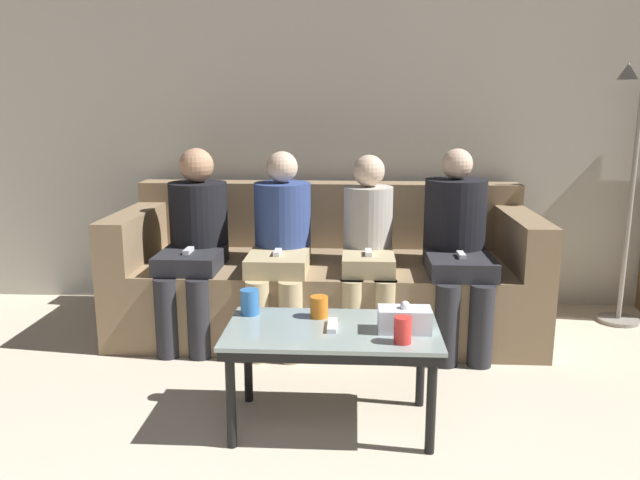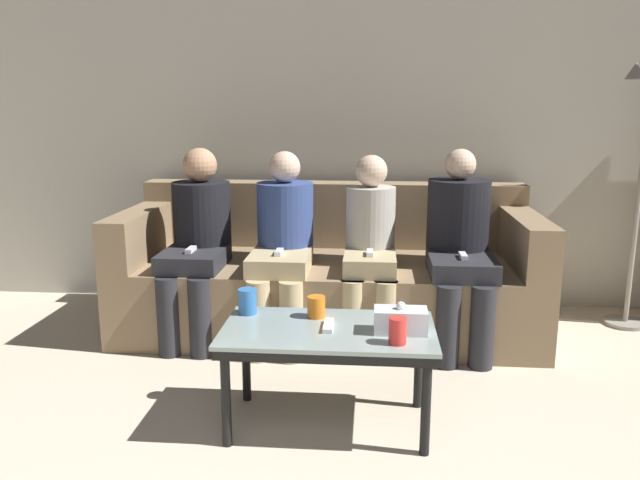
# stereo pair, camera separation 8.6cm
# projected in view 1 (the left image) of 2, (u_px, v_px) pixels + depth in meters

# --- Properties ---
(wall_back) EXTENTS (12.00, 0.06, 2.60)m
(wall_back) POSITION_uv_depth(u_px,v_px,m) (330.00, 116.00, 4.23)
(wall_back) COLOR #B7B2A3
(wall_back) RESTS_ON ground_plane
(couch) EXTENTS (2.49, 0.99, 0.87)m
(couch) POSITION_uv_depth(u_px,v_px,m) (326.00, 278.00, 3.89)
(couch) COLOR #897051
(couch) RESTS_ON ground_plane
(coffee_table) EXTENTS (0.90, 0.51, 0.45)m
(coffee_table) POSITION_uv_depth(u_px,v_px,m) (332.00, 338.00, 2.66)
(coffee_table) COLOR #8C9E99
(coffee_table) RESTS_ON ground_plane
(cup_near_left) EXTENTS (0.07, 0.07, 0.11)m
(cup_near_left) POSITION_uv_depth(u_px,v_px,m) (403.00, 330.00, 2.47)
(cup_near_left) COLOR red
(cup_near_left) RESTS_ON coffee_table
(cup_near_right) EXTENTS (0.08, 0.08, 0.10)m
(cup_near_right) POSITION_uv_depth(u_px,v_px,m) (319.00, 307.00, 2.77)
(cup_near_right) COLOR orange
(cup_near_right) RESTS_ON coffee_table
(cup_far_center) EXTENTS (0.08, 0.08, 0.12)m
(cup_far_center) POSITION_uv_depth(u_px,v_px,m) (250.00, 302.00, 2.80)
(cup_far_center) COLOR #3372BF
(cup_far_center) RESTS_ON coffee_table
(tissue_box) EXTENTS (0.22, 0.12, 0.13)m
(tissue_box) POSITION_uv_depth(u_px,v_px,m) (404.00, 319.00, 2.60)
(tissue_box) COLOR silver
(tissue_box) RESTS_ON coffee_table
(game_remote) EXTENTS (0.04, 0.15, 0.02)m
(game_remote) POSITION_uv_depth(u_px,v_px,m) (332.00, 325.00, 2.64)
(game_remote) COLOR white
(game_remote) RESTS_ON coffee_table
(standing_lamp) EXTENTS (0.31, 0.26, 1.83)m
(standing_lamp) POSITION_uv_depth(u_px,v_px,m) (639.00, 146.00, 3.80)
(standing_lamp) COLOR gray
(standing_lamp) RESTS_ON ground_plane
(seated_person_left_end) EXTENTS (0.35, 0.67, 1.13)m
(seated_person_left_end) POSITION_uv_depth(u_px,v_px,m) (195.00, 237.00, 3.67)
(seated_person_left_end) COLOR #28282D
(seated_person_left_end) RESTS_ON ground_plane
(seated_person_mid_left) EXTENTS (0.34, 0.68, 1.11)m
(seated_person_mid_left) POSITION_uv_depth(u_px,v_px,m) (281.00, 241.00, 3.63)
(seated_person_mid_left) COLOR tan
(seated_person_mid_left) RESTS_ON ground_plane
(seated_person_mid_right) EXTENTS (0.31, 0.62, 1.09)m
(seated_person_mid_right) POSITION_uv_depth(u_px,v_px,m) (368.00, 245.00, 3.60)
(seated_person_mid_right) COLOR tan
(seated_person_mid_right) RESTS_ON ground_plane
(seated_person_right_end) EXTENTS (0.36, 0.70, 1.13)m
(seated_person_right_end) POSITION_uv_depth(u_px,v_px,m) (457.00, 240.00, 3.58)
(seated_person_right_end) COLOR #28282D
(seated_person_right_end) RESTS_ON ground_plane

